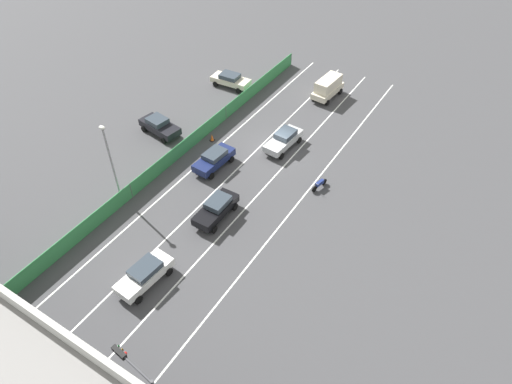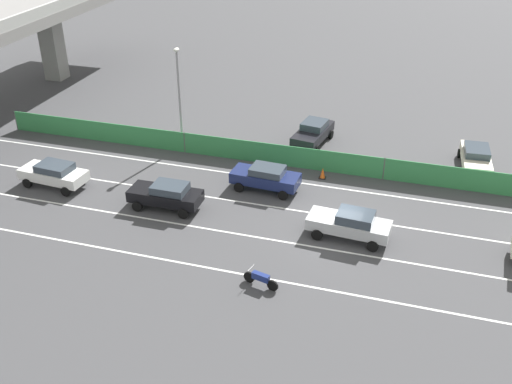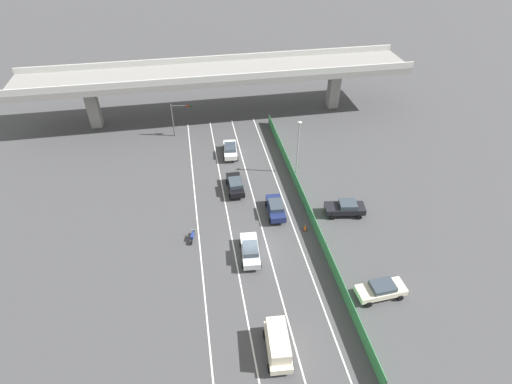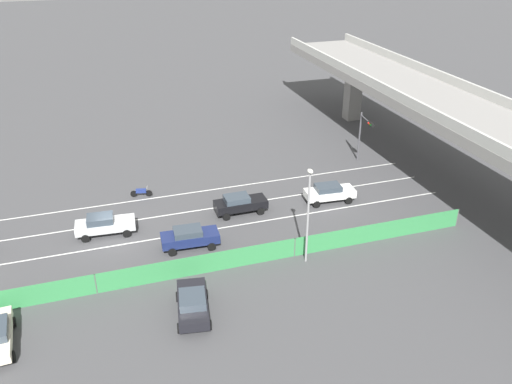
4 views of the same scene
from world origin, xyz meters
The scene contains 16 objects.
ground_plane centered at (0.00, 0.00, 0.00)m, with size 300.00×300.00×0.00m, color #424244.
lane_line_left_edge centered at (-5.22, 5.38, 0.00)m, with size 0.14×46.75×0.01m, color silver.
lane_line_mid_left centered at (-1.74, 5.38, 0.00)m, with size 0.14×46.75×0.01m, color silver.
lane_line_mid_right centered at (1.74, 5.38, 0.00)m, with size 0.14×46.75×0.01m, color silver.
lane_line_right_edge centered at (5.22, 5.38, 0.00)m, with size 0.14×46.75×0.01m, color silver.
elevated_overpass centered at (0.00, 30.75, 6.84)m, with size 59.60×8.39×8.40m.
green_fence centered at (7.35, 5.38, 0.77)m, with size 0.10×42.85×1.55m.
car_sedan_silver centered at (-0.24, -0.68, 0.92)m, with size 2.21×4.73×1.68m.
car_sedan_white centered at (0.23, 18.65, 0.91)m, with size 2.23×4.53×1.61m.
car_sedan_navy centered at (3.72, 5.36, 0.92)m, with size 2.16×4.47×1.63m.
car_sedan_black centered at (-0.22, 10.52, 0.93)m, with size 1.95×4.44×1.66m.
motorcycle centered at (-5.88, 2.88, 0.46)m, with size 0.70×1.92×0.93m.
parked_sedan_dark centered at (11.53, 3.93, 0.93)m, with size 4.72×2.62×1.69m.
traffic_light centered at (-6.21, 25.31, 3.67)m, with size 3.20×0.74×5.16m.
street_lamp centered at (8.20, 13.06, 4.48)m, with size 0.60×0.36×7.42m.
traffic_cone centered at (6.33, 2.15, 0.35)m, with size 0.47×0.47×0.74m.
Camera 4 is at (37.77, -0.46, 22.30)m, focal length 37.12 mm.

